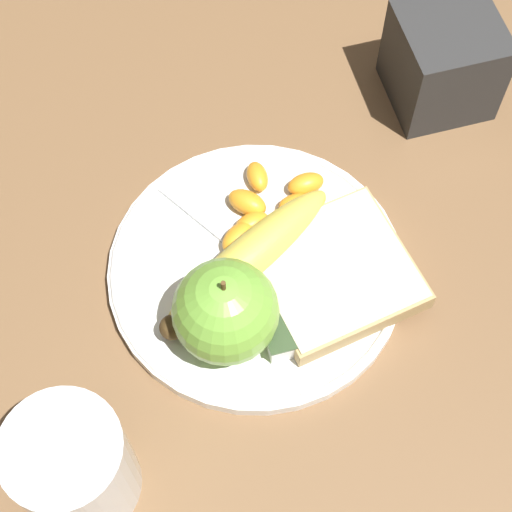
{
  "coord_description": "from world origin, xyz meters",
  "views": [
    {
      "loc": [
        0.08,
        0.31,
        0.64
      ],
      "look_at": [
        0.0,
        0.0,
        0.03
      ],
      "focal_mm": 60.0,
      "sensor_mm": 36.0,
      "label": 1
    }
  ],
  "objects_px": {
    "banana": "(247,262)",
    "fork": "(254,259)",
    "plate": "(256,269)",
    "jam_packet": "(289,336)",
    "condiment_caddy": "(443,62)",
    "bread_slice": "(334,273)",
    "juice_glass": "(74,468)",
    "apple": "(225,312)"
  },
  "relations": [
    {
      "from": "plate",
      "to": "apple",
      "type": "xyz_separation_m",
      "value": [
        0.04,
        0.05,
        0.04
      ]
    },
    {
      "from": "jam_packet",
      "to": "condiment_caddy",
      "type": "xyz_separation_m",
      "value": [
        -0.2,
        -0.21,
        0.02
      ]
    },
    {
      "from": "plate",
      "to": "apple",
      "type": "relative_size",
      "value": 2.7
    },
    {
      "from": "bread_slice",
      "to": "fork",
      "type": "distance_m",
      "value": 0.07
    },
    {
      "from": "banana",
      "to": "fork",
      "type": "distance_m",
      "value": 0.02
    },
    {
      "from": "plate",
      "to": "juice_glass",
      "type": "distance_m",
      "value": 0.22
    },
    {
      "from": "plate",
      "to": "juice_glass",
      "type": "height_order",
      "value": "juice_glass"
    },
    {
      "from": "fork",
      "to": "jam_packet",
      "type": "distance_m",
      "value": 0.08
    },
    {
      "from": "plate",
      "to": "juice_glass",
      "type": "relative_size",
      "value": 2.44
    },
    {
      "from": "apple",
      "to": "condiment_caddy",
      "type": "distance_m",
      "value": 0.31
    },
    {
      "from": "juice_glass",
      "to": "banana",
      "type": "bearing_deg",
      "value": -140.54
    },
    {
      "from": "jam_packet",
      "to": "bread_slice",
      "type": "bearing_deg",
      "value": -139.96
    },
    {
      "from": "banana",
      "to": "fork",
      "type": "relative_size",
      "value": 1.08
    },
    {
      "from": "plate",
      "to": "bread_slice",
      "type": "height_order",
      "value": "bread_slice"
    },
    {
      "from": "apple",
      "to": "fork",
      "type": "bearing_deg",
      "value": -123.93
    },
    {
      "from": "plate",
      "to": "jam_packet",
      "type": "height_order",
      "value": "jam_packet"
    },
    {
      "from": "banana",
      "to": "juice_glass",
      "type": "bearing_deg",
      "value": 39.46
    },
    {
      "from": "fork",
      "to": "condiment_caddy",
      "type": "height_order",
      "value": "condiment_caddy"
    },
    {
      "from": "juice_glass",
      "to": "apple",
      "type": "distance_m",
      "value": 0.16
    },
    {
      "from": "banana",
      "to": "bread_slice",
      "type": "distance_m",
      "value": 0.07
    },
    {
      "from": "bread_slice",
      "to": "condiment_caddy",
      "type": "height_order",
      "value": "condiment_caddy"
    },
    {
      "from": "juice_glass",
      "to": "fork",
      "type": "height_order",
      "value": "juice_glass"
    },
    {
      "from": "banana",
      "to": "condiment_caddy",
      "type": "height_order",
      "value": "condiment_caddy"
    },
    {
      "from": "fork",
      "to": "banana",
      "type": "bearing_deg",
      "value": -75.82
    },
    {
      "from": "apple",
      "to": "condiment_caddy",
      "type": "relative_size",
      "value": 1.01
    },
    {
      "from": "juice_glass",
      "to": "condiment_caddy",
      "type": "relative_size",
      "value": 1.12
    },
    {
      "from": "plate",
      "to": "bread_slice",
      "type": "bearing_deg",
      "value": 154.77
    },
    {
      "from": "apple",
      "to": "jam_packet",
      "type": "bearing_deg",
      "value": 156.39
    },
    {
      "from": "plate",
      "to": "bread_slice",
      "type": "distance_m",
      "value": 0.07
    },
    {
      "from": "banana",
      "to": "bread_slice",
      "type": "height_order",
      "value": "banana"
    },
    {
      "from": "banana",
      "to": "plate",
      "type": "bearing_deg",
      "value": -161.5
    },
    {
      "from": "bread_slice",
      "to": "fork",
      "type": "bearing_deg",
      "value": -30.45
    },
    {
      "from": "condiment_caddy",
      "to": "bread_slice",
      "type": "bearing_deg",
      "value": 47.03
    },
    {
      "from": "condiment_caddy",
      "to": "banana",
      "type": "bearing_deg",
      "value": 32.54
    },
    {
      "from": "fork",
      "to": "juice_glass",
      "type": "bearing_deg",
      "value": -82.46
    },
    {
      "from": "bread_slice",
      "to": "fork",
      "type": "height_order",
      "value": "bread_slice"
    },
    {
      "from": "juice_glass",
      "to": "bread_slice",
      "type": "relative_size",
      "value": 0.73
    },
    {
      "from": "jam_packet",
      "to": "condiment_caddy",
      "type": "relative_size",
      "value": 0.43
    },
    {
      "from": "plate",
      "to": "juice_glass",
      "type": "xyz_separation_m",
      "value": [
        0.17,
        0.13,
        0.04
      ]
    },
    {
      "from": "condiment_caddy",
      "to": "juice_glass",
      "type": "bearing_deg",
      "value": 35.59
    },
    {
      "from": "plate",
      "to": "condiment_caddy",
      "type": "xyz_separation_m",
      "value": [
        -0.21,
        -0.14,
        0.04
      ]
    },
    {
      "from": "juice_glass",
      "to": "bread_slice",
      "type": "xyz_separation_m",
      "value": [
        -0.23,
        -0.11,
        -0.02
      ]
    }
  ]
}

